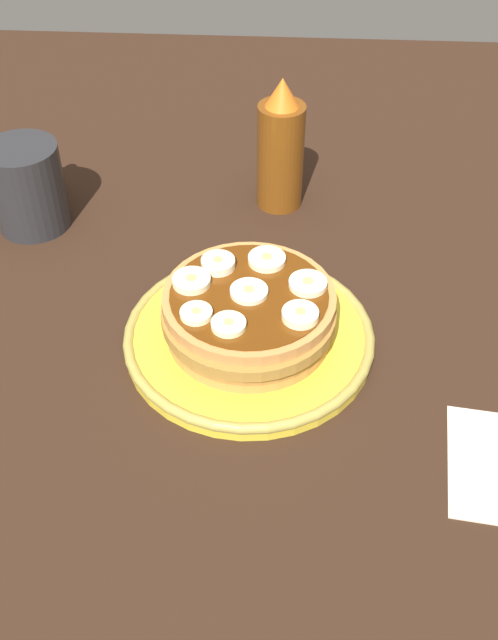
# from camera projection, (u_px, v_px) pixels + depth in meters

# --- Properties ---
(ground_plane) EXTENTS (1.40, 1.40, 0.03)m
(ground_plane) POSITION_uv_depth(u_px,v_px,m) (249.00, 355.00, 0.70)
(ground_plane) COLOR black
(plate) EXTENTS (0.23, 0.23, 0.02)m
(plate) POSITION_uv_depth(u_px,v_px,m) (249.00, 337.00, 0.69)
(plate) COLOR yellow
(plate) RESTS_ON ground_plane
(pancake_stack) EXTENTS (0.16, 0.16, 0.05)m
(pancake_stack) POSITION_uv_depth(u_px,v_px,m) (245.00, 314.00, 0.67)
(pancake_stack) COLOR #C38241
(pancake_stack) RESTS_ON plate
(banana_slice_0) EXTENTS (0.03, 0.03, 0.01)m
(banana_slice_0) POSITION_uv_depth(u_px,v_px,m) (251.00, 292.00, 0.65)
(banana_slice_0) COLOR beige
(banana_slice_0) RESTS_ON pancake_stack
(banana_slice_1) EXTENTS (0.03, 0.03, 0.01)m
(banana_slice_1) POSITION_uv_depth(u_px,v_px,m) (196.00, 314.00, 0.63)
(banana_slice_1) COLOR #FCEEBA
(banana_slice_1) RESTS_ON pancake_stack
(banana_slice_2) EXTENTS (0.03, 0.03, 0.01)m
(banana_slice_2) POSITION_uv_depth(u_px,v_px,m) (229.00, 325.00, 0.62)
(banana_slice_2) COLOR #EEF4B5
(banana_slice_2) RESTS_ON pancake_stack
(banana_slice_3) EXTENTS (0.03, 0.03, 0.01)m
(banana_slice_3) POSITION_uv_depth(u_px,v_px,m) (192.00, 281.00, 0.66)
(banana_slice_3) COLOR #F9ECB5
(banana_slice_3) RESTS_ON pancake_stack
(banana_slice_4) EXTENTS (0.03, 0.03, 0.01)m
(banana_slice_4) POSITION_uv_depth(u_px,v_px,m) (267.00, 260.00, 0.68)
(banana_slice_4) COLOR #FDEEB9
(banana_slice_4) RESTS_ON pancake_stack
(banana_slice_5) EXTENTS (0.03, 0.03, 0.01)m
(banana_slice_5) POSITION_uv_depth(u_px,v_px,m) (218.00, 264.00, 0.68)
(banana_slice_5) COLOR #F6EFC6
(banana_slice_5) RESTS_ON pancake_stack
(banana_slice_6) EXTENTS (0.03, 0.03, 0.01)m
(banana_slice_6) POSITION_uv_depth(u_px,v_px,m) (300.00, 315.00, 0.63)
(banana_slice_6) COLOR #FAF3BA
(banana_slice_6) RESTS_ON pancake_stack
(banana_slice_7) EXTENTS (0.03, 0.03, 0.01)m
(banana_slice_7) POSITION_uv_depth(u_px,v_px,m) (308.00, 284.00, 0.66)
(banana_slice_7) COLOR #F2EDBE
(banana_slice_7) RESTS_ON pancake_stack
(coffee_mug) EXTENTS (0.11, 0.08, 0.09)m
(coffee_mug) POSITION_uv_depth(u_px,v_px,m) (28.00, 184.00, 0.80)
(coffee_mug) COLOR #262628
(coffee_mug) RESTS_ON ground_plane
(syrup_bottle) EXTENTS (0.05, 0.05, 0.15)m
(syrup_bottle) POSITION_uv_depth(u_px,v_px,m) (281.00, 150.00, 0.82)
(syrup_bottle) COLOR brown
(syrup_bottle) RESTS_ON ground_plane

